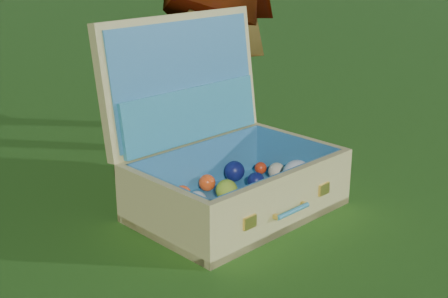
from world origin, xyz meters
TOP-DOWN VIEW (x-y plane):
  - ground at (0.00, 0.00)m, footprint 60.00×60.00m
  - suitcase at (0.07, 0.23)m, footprint 0.62×0.55m

SIDE VIEW (x-z plane):
  - ground at x=0.00m, z-range 0.00..0.00m
  - suitcase at x=0.07m, z-range -0.11..0.39m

